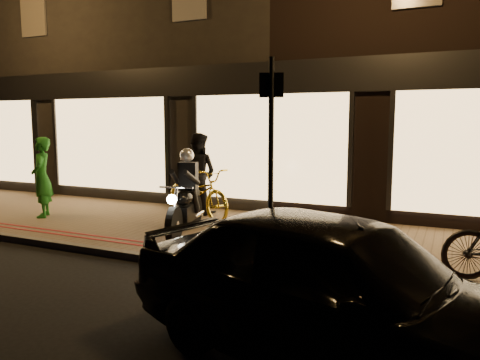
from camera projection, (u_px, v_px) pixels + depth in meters
name	position (u px, v px, depth m)	size (l,w,h in m)	color
ground	(173.00, 267.00, 7.11)	(90.00, 90.00, 0.00)	black
sidewalk	(230.00, 234.00, 8.90)	(50.00, 4.00, 0.12)	brown
kerb_stone	(174.00, 262.00, 7.15)	(50.00, 0.14, 0.12)	#59544C
red_kerb_lines	(191.00, 250.00, 7.59)	(50.00, 0.26, 0.01)	maroon
building_row	(327.00, 56.00, 14.68)	(48.00, 10.11, 8.50)	black
motorcycle	(186.00, 201.00, 8.63)	(0.72, 1.91, 1.59)	black
sign_post	(271.00, 149.00, 6.82)	(0.34, 0.14, 3.00)	black
bicycle_gold	(198.00, 193.00, 10.01)	(0.73, 2.09, 1.10)	gold
person_green	(42.00, 177.00, 10.16)	(0.64, 0.42, 1.75)	#1D6D1D
person_dark	(198.00, 174.00, 10.53)	(0.89, 0.69, 1.83)	black
parked_car	(337.00, 288.00, 4.20)	(1.69, 4.20, 1.43)	black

